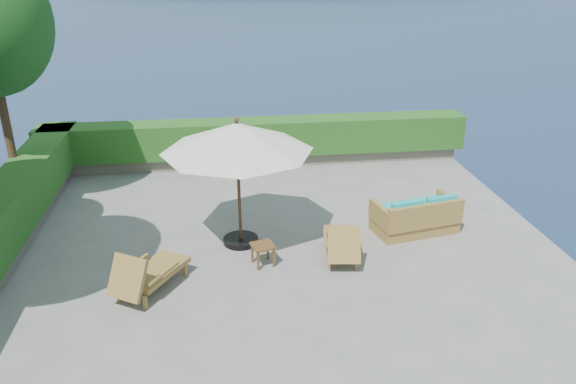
{
  "coord_description": "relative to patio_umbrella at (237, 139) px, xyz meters",
  "views": [
    {
      "loc": [
        -1.12,
        -10.14,
        5.8
      ],
      "look_at": [
        0.3,
        0.8,
        1.1
      ],
      "focal_mm": 35.0,
      "sensor_mm": 36.0,
      "label": 1
    }
  ],
  "objects": [
    {
      "name": "side_table",
      "position": [
        0.4,
        -0.99,
        -2.0
      ],
      "size": [
        0.53,
        0.53,
        0.46
      ],
      "rotation": [
        0.0,
        0.0,
        0.28
      ],
      "color": "brown",
      "rests_on": "ground"
    },
    {
      "name": "hedge_far",
      "position": [
        0.75,
        4.91,
        -1.52
      ],
      "size": [
        12.4,
        0.9,
        1.0
      ],
      "primitive_type": "cube",
      "color": "#1D4E16",
      "rests_on": "planter_wall_far"
    },
    {
      "name": "wicker_loveseat",
      "position": [
        3.94,
        0.02,
        -2.02
      ],
      "size": [
        2.01,
        1.3,
        0.91
      ],
      "rotation": [
        0.0,
        0.0,
        0.2
      ],
      "color": "olive",
      "rests_on": "ground"
    },
    {
      "name": "patio_umbrella",
      "position": [
        0.0,
        0.0,
        0.0
      ],
      "size": [
        3.18,
        3.18,
        2.81
      ],
      "rotation": [
        0.0,
        0.0,
        0.02
      ],
      "color": "black",
      "rests_on": "ground"
    },
    {
      "name": "lounge_left",
      "position": [
        -1.8,
        -1.71,
        -1.97
      ],
      "size": [
        1.45,
        1.77,
        0.96
      ],
      "rotation": [
        0.0,
        0.0,
        -0.56
      ],
      "color": "olive",
      "rests_on": "ground"
    },
    {
      "name": "foundation",
      "position": [
        0.75,
        -0.69,
        -3.92
      ],
      "size": [
        12.0,
        12.0,
        3.0
      ],
      "primitive_type": "cube",
      "color": "#5B5448",
      "rests_on": "ocean"
    },
    {
      "name": "lounge_right",
      "position": [
        2.02,
        -0.93,
        -1.99
      ],
      "size": [
        0.84,
        1.64,
        0.9
      ],
      "rotation": [
        0.0,
        0.0,
        -0.13
      ],
      "color": "olive",
      "rests_on": "ground"
    },
    {
      "name": "ocean",
      "position": [
        0.75,
        -0.69,
        -5.37
      ],
      "size": [
        600.0,
        600.0,
        0.0
      ],
      "primitive_type": "plane",
      "color": "#17274A",
      "rests_on": "ground"
    },
    {
      "name": "planter_wall_far",
      "position": [
        0.75,
        4.91,
        -2.19
      ],
      "size": [
        12.0,
        0.6,
        0.36
      ],
      "primitive_type": "cube",
      "color": "#6B6556",
      "rests_on": "ground"
    },
    {
      "name": "ground",
      "position": [
        0.75,
        -0.69,
        -2.37
      ],
      "size": [
        12.0,
        12.0,
        0.0
      ],
      "primitive_type": "plane",
      "color": "gray",
      "rests_on": "ground"
    }
  ]
}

